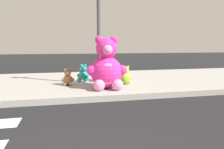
# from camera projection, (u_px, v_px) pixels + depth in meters

# --- Properties ---
(sidewalk) EXTENTS (28.00, 4.40, 0.15)m
(sidewalk) POSITION_uv_depth(u_px,v_px,m) (65.00, 83.00, 6.75)
(sidewalk) COLOR #9E9B93
(sidewalk) RESTS_ON ground_plane
(sign_pole) EXTENTS (0.56, 0.11, 3.20)m
(sign_pole) POSITION_uv_depth(u_px,v_px,m) (99.00, 26.00, 5.94)
(sign_pole) COLOR #4C4C51
(sign_pole) RESTS_ON sidewalk
(plush_pink_large) EXTENTS (1.08, 0.95, 1.40)m
(plush_pink_large) POSITION_uv_depth(u_px,v_px,m) (107.00, 68.00, 5.55)
(plush_pink_large) COLOR #F22D93
(plush_pink_large) RESTS_ON sidewalk
(plush_teal) EXTENTS (0.40, 0.40, 0.57)m
(plush_teal) POSITION_uv_depth(u_px,v_px,m) (83.00, 75.00, 6.52)
(plush_teal) COLOR teal
(plush_teal) RESTS_ON sidewalk
(plush_brown) EXTENTS (0.37, 0.32, 0.48)m
(plush_brown) POSITION_uv_depth(u_px,v_px,m) (68.00, 79.00, 6.05)
(plush_brown) COLOR olive
(plush_brown) RESTS_ON sidewalk
(plush_white) EXTENTS (0.50, 0.50, 0.70)m
(plush_white) POSITION_uv_depth(u_px,v_px,m) (103.00, 73.00, 6.69)
(plush_white) COLOR white
(plush_white) RESTS_ON sidewalk
(plush_lime) EXTENTS (0.39, 0.40, 0.56)m
(plush_lime) POSITION_uv_depth(u_px,v_px,m) (125.00, 77.00, 6.22)
(plush_lime) COLOR #8CD133
(plush_lime) RESTS_ON sidewalk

